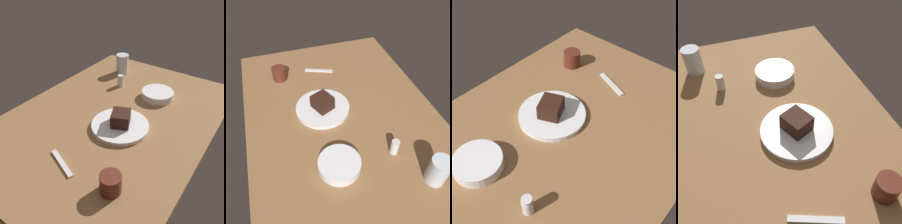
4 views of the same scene
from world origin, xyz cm
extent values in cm
cube|color=brown|center=(0.00, 0.00, 1.50)|extent=(120.00, 84.00, 3.00)
cylinder|color=silver|center=(5.11, 7.46, 3.94)|extent=(24.44, 24.44, 1.88)
cube|color=black|center=(4.78, 7.53, 7.77)|extent=(10.91, 10.38, 5.77)
cylinder|color=silver|center=(-25.82, -12.64, 5.59)|extent=(3.27, 3.27, 5.17)
cylinder|color=silver|center=(-25.82, -12.64, 8.77)|extent=(3.11, 3.11, 1.20)
cylinder|color=silver|center=(-25.99, 9.55, 4.90)|extent=(15.80, 15.80, 3.81)
cylinder|color=#562319|center=(33.95, 22.74, 6.44)|extent=(7.14, 7.14, 6.87)
cube|color=silver|center=(34.42, 1.79, 3.35)|extent=(7.26, 14.59, 0.70)
camera|label=1|loc=(75.55, 52.19, 68.91)|focal=39.90mm
camera|label=2|loc=(-69.71, 24.14, 79.67)|focal=37.76mm
camera|label=3|loc=(-48.29, -45.84, 80.39)|focal=47.49mm
camera|label=4|loc=(57.58, -13.64, 72.29)|focal=42.24mm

